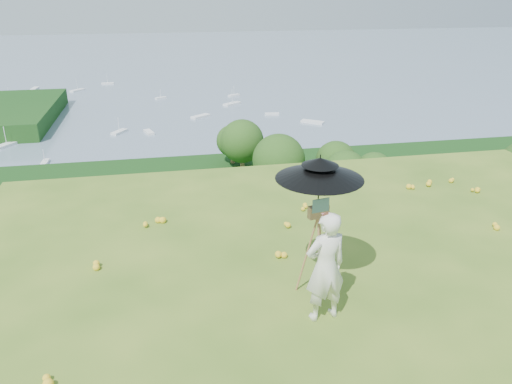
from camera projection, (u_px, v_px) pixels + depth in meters
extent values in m
plane|color=#466D1F|center=(386.00, 320.00, 7.29)|extent=(14.00, 14.00, 0.00)
cube|color=#0E3610|center=(208.00, 346.00, 50.13)|extent=(140.00, 56.00, 22.00)
cube|color=gray|center=(186.00, 231.00, 89.08)|extent=(170.00, 28.00, 8.00)
plane|color=slate|center=(164.00, 73.00, 237.90)|extent=(700.00, 700.00, 0.00)
imported|color=white|center=(325.00, 267.00, 7.04)|extent=(0.69, 0.52, 1.70)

